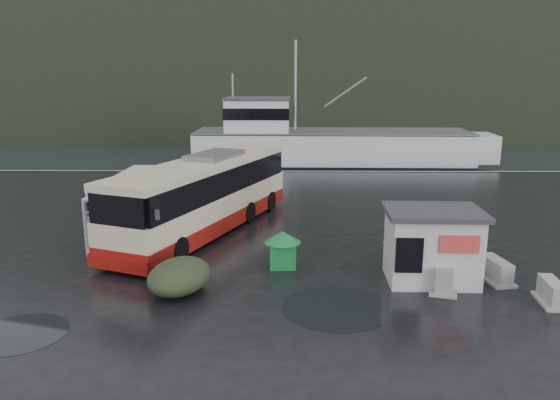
{
  "coord_description": "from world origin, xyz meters",
  "views": [
    {
      "loc": [
        1.85,
        -19.18,
        7.11
      ],
      "look_at": [
        1.61,
        3.72,
        1.7
      ],
      "focal_mm": 35.0,
      "sensor_mm": 36.0,
      "label": 1
    }
  ],
  "objects_px": {
    "dome_tent": "(180,291)",
    "fishing_trawler": "(332,154)",
    "ticket_kiosk": "(430,280)",
    "waste_bin_left": "(401,269)",
    "white_van": "(140,237)",
    "jersey_barrier_a": "(495,281)",
    "waste_bin_right": "(282,266)",
    "jersey_barrier_c": "(443,288)",
    "jersey_barrier_b": "(550,303)",
    "coach_bus": "(206,231)"
  },
  "relations": [
    {
      "from": "dome_tent",
      "to": "fishing_trawler",
      "type": "relative_size",
      "value": 0.1
    },
    {
      "from": "ticket_kiosk",
      "to": "waste_bin_left",
      "type": "bearing_deg",
      "value": 125.35
    },
    {
      "from": "white_van",
      "to": "jersey_barrier_a",
      "type": "height_order",
      "value": "white_van"
    },
    {
      "from": "waste_bin_right",
      "to": "dome_tent",
      "type": "distance_m",
      "value": 4.14
    },
    {
      "from": "white_van",
      "to": "jersey_barrier_c",
      "type": "bearing_deg",
      "value": -23.41
    },
    {
      "from": "jersey_barrier_c",
      "to": "fishing_trawler",
      "type": "height_order",
      "value": "fishing_trawler"
    },
    {
      "from": "waste_bin_right",
      "to": "jersey_barrier_a",
      "type": "bearing_deg",
      "value": -10.29
    },
    {
      "from": "waste_bin_right",
      "to": "jersey_barrier_a",
      "type": "relative_size",
      "value": 0.87
    },
    {
      "from": "dome_tent",
      "to": "jersey_barrier_c",
      "type": "distance_m",
      "value": 8.81
    },
    {
      "from": "jersey_barrier_a",
      "to": "white_van",
      "type": "bearing_deg",
      "value": 160.19
    },
    {
      "from": "white_van",
      "to": "jersey_barrier_b",
      "type": "bearing_deg",
      "value": -22.46
    },
    {
      "from": "ticket_kiosk",
      "to": "jersey_barrier_b",
      "type": "xyz_separation_m",
      "value": [
        3.31,
        -1.89,
        0.0
      ]
    },
    {
      "from": "jersey_barrier_a",
      "to": "fishing_trawler",
      "type": "xyz_separation_m",
      "value": [
        -3.26,
        29.65,
        0.0
      ]
    },
    {
      "from": "waste_bin_left",
      "to": "jersey_barrier_b",
      "type": "relative_size",
      "value": 0.95
    },
    {
      "from": "waste_bin_right",
      "to": "dome_tent",
      "type": "relative_size",
      "value": 0.51
    },
    {
      "from": "waste_bin_right",
      "to": "coach_bus",
      "type": "bearing_deg",
      "value": 127.34
    },
    {
      "from": "waste_bin_right",
      "to": "jersey_barrier_c",
      "type": "bearing_deg",
      "value": -20.67
    },
    {
      "from": "waste_bin_left",
      "to": "dome_tent",
      "type": "distance_m",
      "value": 8.09
    },
    {
      "from": "white_van",
      "to": "waste_bin_left",
      "type": "height_order",
      "value": "white_van"
    },
    {
      "from": "coach_bus",
      "to": "waste_bin_left",
      "type": "bearing_deg",
      "value": -9.32
    },
    {
      "from": "ticket_kiosk",
      "to": "jersey_barrier_a",
      "type": "height_order",
      "value": "ticket_kiosk"
    },
    {
      "from": "white_van",
      "to": "fishing_trawler",
      "type": "height_order",
      "value": "fishing_trawler"
    },
    {
      "from": "waste_bin_right",
      "to": "jersey_barrier_b",
      "type": "relative_size",
      "value": 0.93
    },
    {
      "from": "fishing_trawler",
      "to": "coach_bus",
      "type": "bearing_deg",
      "value": -106.85
    },
    {
      "from": "coach_bus",
      "to": "jersey_barrier_a",
      "type": "xyz_separation_m",
      "value": [
        10.94,
        -5.97,
        0.0
      ]
    },
    {
      "from": "coach_bus",
      "to": "jersey_barrier_c",
      "type": "bearing_deg",
      "value": -14.82
    },
    {
      "from": "coach_bus",
      "to": "dome_tent",
      "type": "bearing_deg",
      "value": -66.98
    },
    {
      "from": "jersey_barrier_a",
      "to": "jersey_barrier_b",
      "type": "distance_m",
      "value": 2.15
    },
    {
      "from": "ticket_kiosk",
      "to": "dome_tent",
      "type": "bearing_deg",
      "value": -171.25
    },
    {
      "from": "white_van",
      "to": "waste_bin_right",
      "type": "relative_size",
      "value": 4.78
    },
    {
      "from": "ticket_kiosk",
      "to": "fishing_trawler",
      "type": "distance_m",
      "value": 29.64
    },
    {
      "from": "jersey_barrier_a",
      "to": "jersey_barrier_b",
      "type": "bearing_deg",
      "value": -60.56
    },
    {
      "from": "waste_bin_right",
      "to": "fishing_trawler",
      "type": "relative_size",
      "value": 0.05
    },
    {
      "from": "white_van",
      "to": "waste_bin_left",
      "type": "distance_m",
      "value": 11.33
    },
    {
      "from": "coach_bus",
      "to": "waste_bin_left",
      "type": "xyz_separation_m",
      "value": [
        7.92,
        -4.8,
        0.0
      ]
    },
    {
      "from": "coach_bus",
      "to": "white_van",
      "type": "bearing_deg",
      "value": -137.73
    },
    {
      "from": "jersey_barrier_a",
      "to": "waste_bin_left",
      "type": "bearing_deg",
      "value": 158.78
    },
    {
      "from": "coach_bus",
      "to": "fishing_trawler",
      "type": "distance_m",
      "value": 24.89
    },
    {
      "from": "jersey_barrier_a",
      "to": "fishing_trawler",
      "type": "relative_size",
      "value": 0.06
    },
    {
      "from": "fishing_trawler",
      "to": "dome_tent",
      "type": "bearing_deg",
      "value": -102.69
    },
    {
      "from": "coach_bus",
      "to": "waste_bin_left",
      "type": "distance_m",
      "value": 9.25
    },
    {
      "from": "waste_bin_right",
      "to": "jersey_barrier_c",
      "type": "relative_size",
      "value": 0.78
    },
    {
      "from": "waste_bin_left",
      "to": "waste_bin_right",
      "type": "height_order",
      "value": "waste_bin_left"
    },
    {
      "from": "waste_bin_right",
      "to": "jersey_barrier_c",
      "type": "distance_m",
      "value": 5.79
    },
    {
      "from": "jersey_barrier_a",
      "to": "jersey_barrier_c",
      "type": "xyz_separation_m",
      "value": [
        -2.0,
        -0.7,
        0.0
      ]
    },
    {
      "from": "coach_bus",
      "to": "fishing_trawler",
      "type": "xyz_separation_m",
      "value": [
        7.68,
        23.67,
        0.0
      ]
    },
    {
      "from": "jersey_barrier_c",
      "to": "fishing_trawler",
      "type": "bearing_deg",
      "value": 92.38
    },
    {
      "from": "white_van",
      "to": "jersey_barrier_b",
      "type": "distance_m",
      "value": 16.27
    },
    {
      "from": "white_van",
      "to": "fishing_trawler",
      "type": "relative_size",
      "value": 0.23
    },
    {
      "from": "coach_bus",
      "to": "white_van",
      "type": "height_order",
      "value": "coach_bus"
    }
  ]
}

